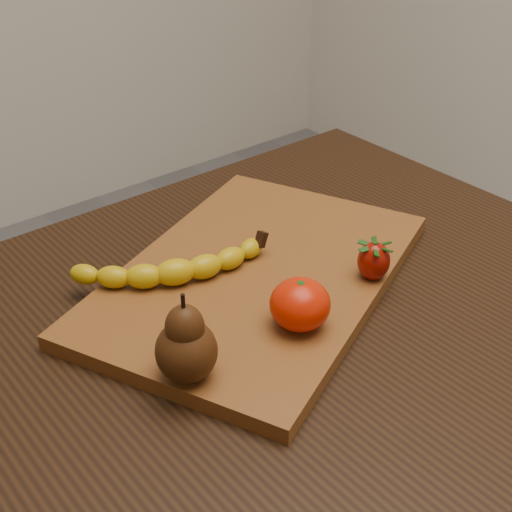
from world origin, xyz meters
TOP-DOWN VIEW (x-y plane):
  - table at (0.00, 0.00)m, footprint 1.00×0.70m
  - cutting_board at (0.06, 0.05)m, footprint 0.53×0.46m
  - banana at (-0.03, 0.09)m, footprint 0.21×0.13m
  - pear at (-0.11, -0.06)m, footprint 0.08×0.08m
  - mandarin at (0.03, -0.07)m, footprint 0.08×0.08m
  - strawberry at (0.16, -0.05)m, footprint 0.05×0.05m

SIDE VIEW (x-z plane):
  - table at x=0.00m, z-range 0.28..1.04m
  - cutting_board at x=0.06m, z-range 0.76..0.78m
  - banana at x=-0.03m, z-range 0.78..0.81m
  - strawberry at x=0.16m, z-range 0.78..0.83m
  - mandarin at x=0.03m, z-range 0.78..0.84m
  - pear at x=-0.11m, z-range 0.78..0.88m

